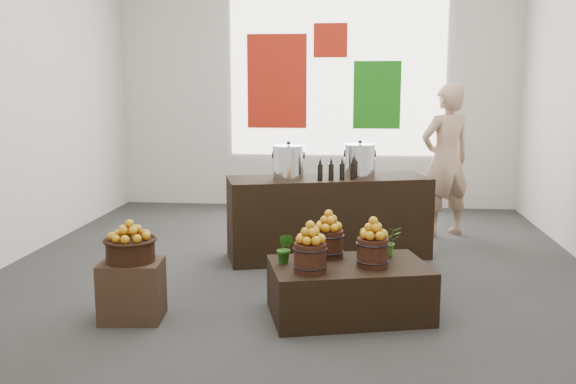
# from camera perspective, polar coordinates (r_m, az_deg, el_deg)

# --- Properties ---
(ground) EXTENTS (7.00, 7.00, 0.00)m
(ground) POSITION_cam_1_polar(r_m,az_deg,el_deg) (6.56, 0.63, -6.96)
(ground) COLOR #31312F
(ground) RESTS_ON ground
(back_wall) EXTENTS (6.00, 0.04, 4.00)m
(back_wall) POSITION_cam_1_polar(r_m,az_deg,el_deg) (9.78, 2.58, 10.38)
(back_wall) COLOR beige
(back_wall) RESTS_ON ground
(back_opening) EXTENTS (3.20, 0.02, 2.40)m
(back_opening) POSITION_cam_1_polar(r_m,az_deg,el_deg) (9.74, 4.36, 10.36)
(back_opening) COLOR white
(back_opening) RESTS_ON back_wall
(deco_red_left) EXTENTS (0.90, 0.04, 1.40)m
(deco_red_left) POSITION_cam_1_polar(r_m,az_deg,el_deg) (9.80, -0.99, 9.80)
(deco_red_left) COLOR #B01E0D
(deco_red_left) RESTS_ON back_wall
(deco_green_right) EXTENTS (0.70, 0.04, 1.00)m
(deco_green_right) POSITION_cam_1_polar(r_m,az_deg,el_deg) (9.73, 7.91, 8.53)
(deco_green_right) COLOR #166F11
(deco_green_right) RESTS_ON back_wall
(deco_red_upper) EXTENTS (0.50, 0.04, 0.50)m
(deco_red_upper) POSITION_cam_1_polar(r_m,az_deg,el_deg) (9.76, 3.80, 13.31)
(deco_red_upper) COLOR #B01E0D
(deco_red_upper) RESTS_ON back_wall
(crate) EXTENTS (0.51, 0.44, 0.48)m
(crate) POSITION_cam_1_polar(r_m,az_deg,el_deg) (5.33, -13.69, -8.48)
(crate) COLOR #442E20
(crate) RESTS_ON ground
(wicker_basket) EXTENTS (0.38, 0.38, 0.17)m
(wicker_basket) POSITION_cam_1_polar(r_m,az_deg,el_deg) (5.24, -13.83, -5.09)
(wicker_basket) COLOR black
(wicker_basket) RESTS_ON crate
(apples_in_basket) EXTENTS (0.30, 0.30, 0.16)m
(apples_in_basket) POSITION_cam_1_polar(r_m,az_deg,el_deg) (5.20, -13.90, -3.30)
(apples_in_basket) COLOR #9C0B05
(apples_in_basket) RESTS_ON wicker_basket
(display_table) EXTENTS (1.40, 1.06, 0.43)m
(display_table) POSITION_cam_1_polar(r_m,az_deg,el_deg) (5.29, 5.44, -8.65)
(display_table) COLOR black
(display_table) RESTS_ON ground
(apple_bucket_front_left) EXTENTS (0.25, 0.25, 0.23)m
(apple_bucket_front_left) POSITION_cam_1_polar(r_m,az_deg,el_deg) (4.96, 1.97, -5.86)
(apple_bucket_front_left) COLOR #3A190F
(apple_bucket_front_left) RESTS_ON display_table
(apples_in_bucket_front_left) EXTENTS (0.19, 0.19, 0.17)m
(apples_in_bucket_front_left) POSITION_cam_1_polar(r_m,az_deg,el_deg) (4.91, 1.98, -3.61)
(apples_in_bucket_front_left) COLOR #9C0B05
(apples_in_bucket_front_left) RESTS_ON apple_bucket_front_left
(apple_bucket_front_right) EXTENTS (0.25, 0.25, 0.23)m
(apple_bucket_front_right) POSITION_cam_1_polar(r_m,az_deg,el_deg) (5.15, 7.53, -5.35)
(apple_bucket_front_right) COLOR #3A190F
(apple_bucket_front_right) RESTS_ON display_table
(apples_in_bucket_front_right) EXTENTS (0.19, 0.19, 0.17)m
(apples_in_bucket_front_right) POSITION_cam_1_polar(r_m,az_deg,el_deg) (5.10, 7.58, -3.19)
(apples_in_bucket_front_right) COLOR #9C0B05
(apples_in_bucket_front_right) RESTS_ON apple_bucket_front_right
(apple_bucket_rear) EXTENTS (0.25, 0.25, 0.23)m
(apple_bucket_rear) POSITION_cam_1_polar(r_m,az_deg,el_deg) (5.39, 3.60, -4.62)
(apple_bucket_rear) COLOR #3A190F
(apple_bucket_rear) RESTS_ON display_table
(apples_in_bucket_rear) EXTENTS (0.19, 0.19, 0.17)m
(apples_in_bucket_rear) POSITION_cam_1_polar(r_m,az_deg,el_deg) (5.34, 3.62, -2.54)
(apples_in_bucket_rear) COLOR #9C0B05
(apples_in_bucket_rear) RESTS_ON apple_bucket_rear
(herb_garnish_right) EXTENTS (0.29, 0.27, 0.26)m
(herb_garnish_right) POSITION_cam_1_polar(r_m,az_deg,el_deg) (5.47, 8.76, -4.32)
(herb_garnish_right) COLOR #205B13
(herb_garnish_right) RESTS_ON display_table
(herb_garnish_left) EXTENTS (0.17, 0.16, 0.25)m
(herb_garnish_left) POSITION_cam_1_polar(r_m,az_deg,el_deg) (5.18, -0.26, -5.04)
(herb_garnish_left) COLOR #205B13
(herb_garnish_left) RESTS_ON display_table
(counter) EXTENTS (2.25, 1.26, 0.88)m
(counter) POSITION_cam_1_polar(r_m,az_deg,el_deg) (6.96, 3.61, -2.27)
(counter) COLOR black
(counter) RESTS_ON ground
(stock_pot_left) EXTENTS (0.33, 0.33, 0.33)m
(stock_pot_left) POSITION_cam_1_polar(r_m,az_deg,el_deg) (6.77, 0.05, 2.60)
(stock_pot_left) COLOR silver
(stock_pot_left) RESTS_ON counter
(stock_pot_center) EXTENTS (0.33, 0.33, 0.33)m
(stock_pot_center) POSITION_cam_1_polar(r_m,az_deg,el_deg) (6.95, 6.39, 2.73)
(stock_pot_center) COLOR silver
(stock_pot_center) RESTS_ON counter
(oil_cruets) EXTENTS (0.32, 0.14, 0.24)m
(oil_cruets) POSITION_cam_1_polar(r_m,az_deg,el_deg) (6.66, 4.10, 2.08)
(oil_cruets) COLOR black
(oil_cruets) RESTS_ON counter
(shopper) EXTENTS (0.81, 0.71, 1.88)m
(shopper) POSITION_cam_1_polar(r_m,az_deg,el_deg) (8.11, 13.84, 2.74)
(shopper) COLOR tan
(shopper) RESTS_ON ground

